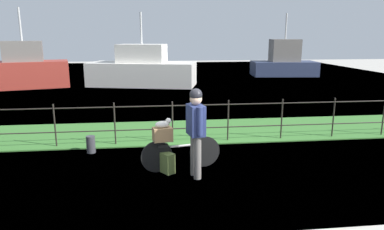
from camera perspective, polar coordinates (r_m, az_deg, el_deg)
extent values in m
plane|color=#B2ADA3|center=(6.59, 4.23, -10.40)|extent=(60.00, 60.00, 0.00)
cube|color=#38702D|center=(9.61, 0.59, -2.66)|extent=(27.00, 2.40, 0.03)
plane|color=#426684|center=(19.29, -3.15, 5.24)|extent=(30.00, 30.00, 0.00)
cylinder|color=#28231E|center=(8.78, -21.57, -1.68)|extent=(0.04, 0.04, 1.05)
cylinder|color=#28231E|center=(8.53, -12.55, -1.48)|extent=(0.04, 0.04, 1.05)
cylinder|color=#28231E|center=(8.49, -3.22, -1.24)|extent=(0.04, 0.04, 1.05)
cylinder|color=#28231E|center=(8.68, 5.94, -0.97)|extent=(0.04, 0.04, 1.05)
cylinder|color=#28231E|center=(9.08, 14.50, -0.70)|extent=(0.04, 0.04, 1.05)
cylinder|color=#28231E|center=(9.66, 22.18, -0.44)|extent=(0.04, 0.04, 1.05)
cylinder|color=#28231E|center=(10.40, 28.88, -0.21)|extent=(0.04, 0.04, 1.05)
cylinder|color=#28231E|center=(8.60, 1.41, -2.12)|extent=(18.00, 0.03, 0.03)
cylinder|color=#28231E|center=(8.47, 1.43, 1.64)|extent=(18.00, 0.03, 0.03)
cylinder|color=black|center=(7.06, 2.11, -6.02)|extent=(0.62, 0.16, 0.62)
cylinder|color=black|center=(6.80, -5.78, -6.82)|extent=(0.62, 0.16, 0.62)
cylinder|color=#BCB7B2|center=(6.86, -1.77, -5.08)|extent=(0.76, 0.19, 0.04)
cube|color=black|center=(6.76, -4.83, -5.04)|extent=(0.21, 0.13, 0.06)
cube|color=slate|center=(6.73, -4.84, -4.30)|extent=(0.38, 0.23, 0.02)
cube|color=#A87F51|center=(6.69, -4.86, -3.16)|extent=(0.40, 0.31, 0.26)
ellipsoid|color=silver|center=(6.64, -4.90, -1.53)|extent=(0.30, 0.19, 0.13)
sphere|color=silver|center=(6.65, -3.90, -0.96)|extent=(0.11, 0.11, 0.11)
cylinder|color=slate|center=(6.61, 0.34, -6.46)|extent=(0.14, 0.14, 0.82)
cylinder|color=slate|center=(6.43, 0.90, -7.02)|extent=(0.14, 0.14, 0.82)
cube|color=navy|center=(6.32, 0.63, -0.84)|extent=(0.33, 0.44, 0.56)
cylinder|color=navy|center=(6.52, 0.02, -0.16)|extent=(0.10, 0.10, 0.50)
cylinder|color=navy|center=(6.11, 1.29, -1.06)|extent=(0.10, 0.10, 0.50)
sphere|color=tan|center=(6.24, 0.64, 2.64)|extent=(0.22, 0.22, 0.22)
sphere|color=black|center=(6.22, 0.65, 3.34)|extent=(0.23, 0.23, 0.23)
cube|color=olive|center=(6.79, -4.08, -7.84)|extent=(0.31, 0.33, 0.40)
cylinder|color=#38383D|center=(8.21, -16.27, -4.65)|extent=(0.20, 0.20, 0.39)
cube|color=#2D3856|center=(23.64, 14.80, 7.39)|extent=(4.23, 2.38, 0.92)
cube|color=slate|center=(23.56, 14.96, 10.21)|extent=(1.91, 1.56, 1.41)
cylinder|color=#B2B2B2|center=(23.54, 15.18, 13.86)|extent=(0.10, 0.10, 1.60)
cube|color=silver|center=(18.51, -8.12, 6.68)|extent=(5.82, 3.39, 1.21)
cube|color=silver|center=(18.42, -8.23, 9.98)|extent=(2.69, 2.03, 0.93)
cylinder|color=#B2B2B2|center=(18.40, -8.36, 13.92)|extent=(0.10, 0.10, 1.60)
cube|color=#9E3328|center=(19.45, -25.66, 6.00)|extent=(4.38, 2.63, 1.32)
cube|color=slate|center=(19.37, -26.00, 9.39)|extent=(2.04, 1.57, 1.00)
cylinder|color=#B2B2B2|center=(19.36, -26.39, 13.21)|extent=(0.10, 0.10, 1.60)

